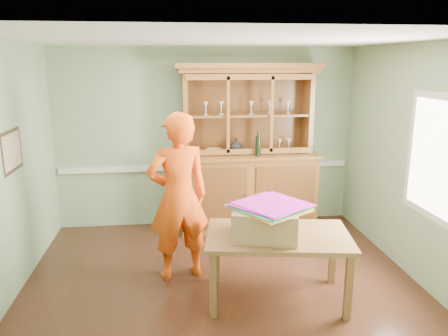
{
  "coord_description": "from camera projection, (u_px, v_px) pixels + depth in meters",
  "views": [
    {
      "loc": [
        -0.53,
        -4.54,
        2.5
      ],
      "look_at": [
        0.08,
        0.4,
        1.27
      ],
      "focal_mm": 35.0,
      "sensor_mm": 36.0,
      "label": 1
    }
  ],
  "objects": [
    {
      "name": "floor",
      "position": [
        221.0,
        283.0,
        5.04
      ],
      "size": [
        4.5,
        4.5,
        0.0
      ],
      "primitive_type": "plane",
      "color": "#442315",
      "rests_on": "ground"
    },
    {
      "name": "ceiling",
      "position": [
        221.0,
        40.0,
        4.39
      ],
      "size": [
        4.5,
        4.5,
        0.0
      ],
      "primitive_type": "plane",
      "rotation": [
        3.14,
        0.0,
        0.0
      ],
      "color": "white",
      "rests_on": "wall_back"
    },
    {
      "name": "wall_back",
      "position": [
        206.0,
        138.0,
        6.64
      ],
      "size": [
        4.5,
        0.0,
        4.5
      ],
      "primitive_type": "plane",
      "rotation": [
        1.57,
        0.0,
        0.0
      ],
      "color": "#85A57B",
      "rests_on": "floor"
    },
    {
      "name": "wall_left",
      "position": [
        2.0,
        176.0,
        4.45
      ],
      "size": [
        0.0,
        4.0,
        4.0
      ],
      "primitive_type": "plane",
      "rotation": [
        1.57,
        0.0,
        1.57
      ],
      "color": "#85A57B",
      "rests_on": "floor"
    },
    {
      "name": "wall_right",
      "position": [
        417.0,
        164.0,
        4.98
      ],
      "size": [
        0.0,
        4.0,
        4.0
      ],
      "primitive_type": "plane",
      "rotation": [
        1.57,
        0.0,
        -1.57
      ],
      "color": "#85A57B",
      "rests_on": "floor"
    },
    {
      "name": "wall_front",
      "position": [
        257.0,
        245.0,
        2.79
      ],
      "size": [
        4.5,
        0.0,
        4.5
      ],
      "primitive_type": "plane",
      "rotation": [
        -1.57,
        0.0,
        0.0
      ],
      "color": "#85A57B",
      "rests_on": "floor"
    },
    {
      "name": "chair_rail",
      "position": [
        206.0,
        167.0,
        6.73
      ],
      "size": [
        4.41,
        0.05,
        0.08
      ],
      "primitive_type": "cube",
      "color": "silver",
      "rests_on": "wall_back"
    },
    {
      "name": "framed_map",
      "position": [
        12.0,
        151.0,
        4.69
      ],
      "size": [
        0.03,
        0.6,
        0.46
      ],
      "color": "#362715",
      "rests_on": "wall_left"
    },
    {
      "name": "window_panel",
      "position": [
        432.0,
        156.0,
        4.65
      ],
      "size": [
        0.03,
        0.96,
        1.36
      ],
      "color": "silver",
      "rests_on": "wall_right"
    },
    {
      "name": "china_hutch",
      "position": [
        247.0,
        172.0,
        6.56
      ],
      "size": [
        2.09,
        0.69,
        2.46
      ],
      "color": "olive",
      "rests_on": "floor"
    },
    {
      "name": "dining_table",
      "position": [
        278.0,
        242.0,
        4.56
      ],
      "size": [
        1.6,
        1.11,
        0.74
      ],
      "rotation": [
        0.0,
        0.0,
        -0.15
      ],
      "color": "brown",
      "rests_on": "floor"
    },
    {
      "name": "cardboard_box",
      "position": [
        266.0,
        223.0,
        4.43
      ],
      "size": [
        0.76,
        0.67,
        0.3
      ],
      "primitive_type": "cube",
      "rotation": [
        0.0,
        0.0,
        -0.27
      ],
      "color": "#94754C",
      "rests_on": "dining_table"
    },
    {
      "name": "kite_stack",
      "position": [
        270.0,
        206.0,
        4.38
      ],
      "size": [
        0.85,
        0.85,
        0.05
      ],
      "rotation": [
        0.0,
        0.0,
        0.58
      ],
      "color": "orange",
      "rests_on": "cardboard_box"
    },
    {
      "name": "person",
      "position": [
        178.0,
        197.0,
        4.99
      ],
      "size": [
        0.8,
        0.62,
        1.96
      ],
      "primitive_type": "imported",
      "rotation": [
        0.0,
        0.0,
        3.38
      ],
      "color": "#FF5310",
      "rests_on": "floor"
    }
  ]
}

